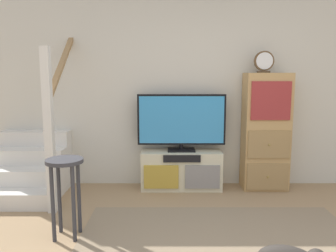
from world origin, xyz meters
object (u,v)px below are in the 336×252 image
Objects in this scene: side_cabinet at (265,132)px; desk_clock at (263,62)px; media_console at (181,170)px; bar_stool_near at (65,180)px; television at (181,121)px.

desk_clock reaches higher than side_cabinet.
media_console is 1.75m from desk_clock.
media_console is 1.41× the size of bar_stool_near.
desk_clock is at bearing -0.27° from media_console.
desk_clock is 2.79m from bar_stool_near.
desk_clock is (-0.06, -0.02, 0.90)m from side_cabinet.
bar_stool_near is at bearing -129.17° from media_console.
television is at bearing 178.42° from desk_clock.
television is (0.00, 0.02, 0.65)m from media_console.
side_cabinet is at bearing 0.53° from media_console.
side_cabinet is (1.10, 0.01, 0.51)m from media_console.
media_console is at bearing 179.73° from desk_clock.
television is 1.29m from desk_clock.
media_console is 0.65m from television.
side_cabinet reaches higher than television.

